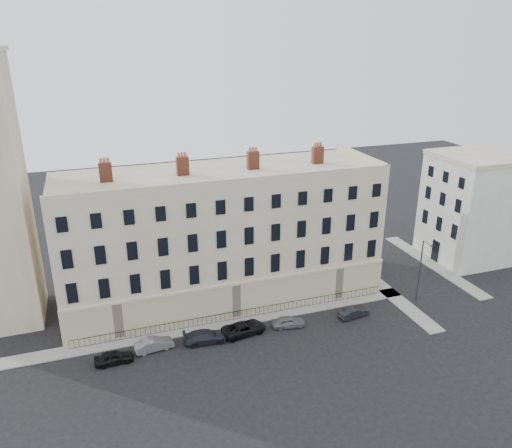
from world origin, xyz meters
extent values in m
plane|color=black|center=(0.00, 0.00, 0.00)|extent=(160.00, 160.00, 0.00)
cube|color=#C1B090|center=(-6.00, 12.00, 7.50)|extent=(36.00, 12.00, 15.00)
cube|color=#C2B092|center=(-6.00, 5.92, 2.00)|extent=(36.10, 0.18, 4.00)
cube|color=#C2B092|center=(12.08, 12.00, 2.00)|extent=(0.18, 12.10, 4.00)
cube|color=#C1B090|center=(-6.00, 6.15, 15.40)|extent=(36.00, 0.35, 0.80)
cube|color=#C1B090|center=(11.85, 12.00, 15.40)|extent=(0.35, 12.00, 0.80)
cube|color=brown|center=(-18.00, 12.00, 16.00)|extent=(1.30, 0.70, 2.00)
cube|color=brown|center=(-10.00, 12.00, 16.00)|extent=(1.30, 0.70, 2.00)
cube|color=brown|center=(-2.00, 12.00, 16.00)|extent=(1.30, 0.70, 2.00)
cube|color=brown|center=(6.00, 12.00, 16.00)|extent=(1.30, 0.70, 2.00)
cube|color=beige|center=(29.00, 11.00, 7.00)|extent=(10.00, 10.00, 14.00)
cube|color=gray|center=(-10.00, 5.00, 0.06)|extent=(48.00, 2.00, 0.12)
cube|color=gray|center=(13.00, 8.00, 0.06)|extent=(2.00, 24.00, 0.12)
cube|color=gray|center=(23.00, 10.00, 0.06)|extent=(2.00, 20.00, 0.12)
cube|color=black|center=(-6.00, 5.40, 1.02)|extent=(35.00, 0.04, 0.04)
cube|color=black|center=(-6.00, 5.40, 0.12)|extent=(35.00, 0.04, 0.04)
imported|color=black|center=(-19.39, 1.80, 0.62)|extent=(3.69, 1.58, 1.24)
imported|color=slate|center=(-15.48, 2.71, 0.63)|extent=(3.96, 1.79, 1.26)
imported|color=#21242C|center=(-10.39, 2.35, 0.65)|extent=(4.62, 2.20, 1.30)
imported|color=black|center=(-6.21, 2.54, 0.65)|extent=(4.94, 2.81, 1.30)
imported|color=slate|center=(-1.32, 2.25, 0.61)|extent=(3.74, 1.96, 1.21)
imported|color=black|center=(6.20, 1.73, 0.58)|extent=(3.62, 1.67, 1.15)
cylinder|color=#34343A|center=(15.00, 2.59, 3.81)|extent=(0.15, 0.15, 7.63)
cylinder|color=#34343A|center=(15.04, 1.93, 7.53)|extent=(0.17, 1.43, 0.10)
cube|color=#34343A|center=(15.07, 1.26, 7.48)|extent=(0.20, 0.49, 0.11)
camera|label=1|loc=(-19.49, -40.02, 29.30)|focal=35.00mm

